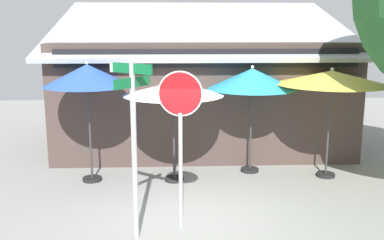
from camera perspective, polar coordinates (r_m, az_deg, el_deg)
The scene contains 8 objects.
ground_plane at distance 8.74m, azimuth -0.97°, elevation -12.30°, with size 28.00×28.00×0.10m, color gray.
cafe_building at distance 13.77m, azimuth 1.10°, elevation 4.04°, with size 8.58×5.88×4.40m.
street_sign_post at distance 7.27m, azimuth -7.53°, elevation -1.82°, with size 0.72×0.67×2.99m.
stop_sign at distance 7.59m, azimuth -1.51°, elevation -0.01°, with size 0.77×0.17×2.81m.
patio_umbrella_royal_blue_left at distance 10.21m, azimuth -13.32°, elevation 5.51°, with size 1.97×1.97×2.79m.
patio_umbrella_ivory_center at distance 9.99m, azimuth -2.40°, elevation 3.92°, with size 2.29×2.29×2.40m.
patio_umbrella_teal_right at distance 10.74m, azimuth 7.75°, elevation 5.20°, with size 2.15×2.15×2.64m.
patio_umbrella_mustard_far_right at distance 10.74m, azimuth 17.53°, elevation 5.13°, with size 2.56×2.56×2.62m.
Camera 1 is at (-0.21, -7.98, 3.52)m, focal length 41.47 mm.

